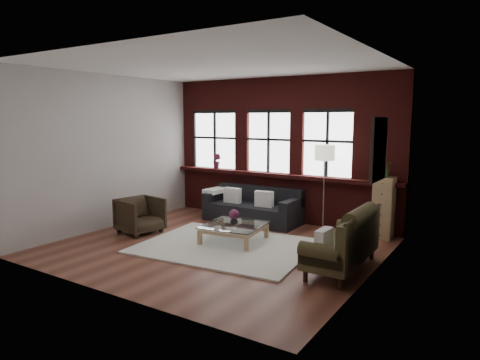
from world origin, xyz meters
The scene contains 26 objects.
floor centered at (0.00, 0.00, 0.00)m, with size 5.50×5.50×0.00m, color brown.
ceiling centered at (0.00, 0.00, 3.20)m, with size 5.50×5.50×0.00m, color white.
wall_back centered at (0.00, 2.50, 1.60)m, with size 5.50×5.50×0.00m, color #B4AEA8.
wall_front centered at (0.00, -2.50, 1.60)m, with size 5.50×5.50×0.00m, color #B4AEA8.
wall_left centered at (-2.75, 0.00, 1.60)m, with size 5.00×5.00×0.00m, color #B4AEA8.
wall_right centered at (2.75, 0.00, 1.60)m, with size 5.00×5.00×0.00m, color #B4AEA8.
brick_backwall centered at (0.00, 2.44, 1.60)m, with size 5.50×0.12×3.20m, color #4F1412, non-canonical shape.
sill_ledge centered at (0.00, 2.35, 1.04)m, with size 5.50×0.30×0.08m, color #4F1412.
window_left centered at (-1.80, 2.45, 1.75)m, with size 1.38×0.10×1.50m, color black, non-canonical shape.
window_mid centered at (-0.30, 2.45, 1.75)m, with size 1.38×0.10×1.50m, color black, non-canonical shape.
window_right centered at (1.10, 2.45, 1.75)m, with size 1.38×0.10×1.50m, color black, non-canonical shape.
wall_poster centered at (2.72, 0.30, 1.85)m, with size 0.05×0.74×0.94m, color black, non-canonical shape.
shag_rug centered at (0.15, 0.05, 0.02)m, with size 2.98×2.34×0.03m, color beige.
dark_sofa centered at (-0.41, 1.90, 0.39)m, with size 2.15×0.87×0.78m, color black, non-canonical shape.
pillow_a centered at (-0.87, 1.80, 0.58)m, with size 0.40×0.14×0.34m, color white.
pillow_b centered at (-0.05, 1.80, 0.58)m, with size 0.40×0.14×0.34m, color white.
vintage_settee centered at (2.30, 0.04, 0.46)m, with size 0.77×1.74×0.93m, color #373119, non-canonical shape.
pillow_settee centered at (2.22, -0.49, 0.58)m, with size 0.14×0.38×0.34m, color white.
armchair centered at (-1.85, -0.09, 0.36)m, with size 0.77×0.79×0.72m, color black.
coffee_table centered at (0.12, 0.37, 0.17)m, with size 1.05×1.05×0.36m, color #A58459, non-canonical shape.
vase centered at (0.12, 0.37, 0.42)m, with size 0.15×0.15×0.15m, color #B2B2B2.
flowers centered at (0.12, 0.37, 0.53)m, with size 0.19×0.19×0.19m, color #632243.
drawer_chest centered at (2.38, 2.17, 0.60)m, with size 0.37×0.37×1.19m, color #A58459.
potted_plant_top centered at (2.38, 2.17, 1.34)m, with size 0.27×0.24×0.30m, color #2D5923.
floor_lamp centered at (1.23, 1.96, 0.96)m, with size 0.40×0.40×1.92m, color #A5A5A8, non-canonical shape.
sill_plant centered at (-1.67, 2.32, 1.27)m, with size 0.21×0.17×0.38m, color #632243.
Camera 1 is at (4.39, -6.09, 2.30)m, focal length 32.00 mm.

